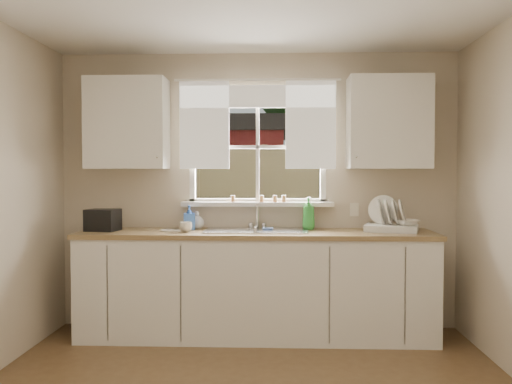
{
  "coord_description": "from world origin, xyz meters",
  "views": [
    {
      "loc": [
        0.18,
        -2.95,
        1.41
      ],
      "look_at": [
        0.0,
        1.65,
        1.25
      ],
      "focal_mm": 38.0,
      "sensor_mm": 36.0,
      "label": 1
    }
  ],
  "objects_px": {
    "black_appliance": "(103,220)",
    "dish_rack": "(391,223)",
    "cup": "(186,227)",
    "soap_bottle_a": "(309,213)"
  },
  "relations": [
    {
      "from": "soap_bottle_a",
      "to": "black_appliance",
      "type": "height_order",
      "value": "soap_bottle_a"
    },
    {
      "from": "black_appliance",
      "to": "dish_rack",
      "type": "bearing_deg",
      "value": 9.64
    },
    {
      "from": "dish_rack",
      "to": "soap_bottle_a",
      "type": "relative_size",
      "value": 1.77
    },
    {
      "from": "dish_rack",
      "to": "soap_bottle_a",
      "type": "height_order",
      "value": "dish_rack"
    },
    {
      "from": "cup",
      "to": "soap_bottle_a",
      "type": "bearing_deg",
      "value": 6.13
    },
    {
      "from": "dish_rack",
      "to": "cup",
      "type": "bearing_deg",
      "value": -175.77
    },
    {
      "from": "dish_rack",
      "to": "cup",
      "type": "distance_m",
      "value": 1.76
    },
    {
      "from": "cup",
      "to": "dish_rack",
      "type": "bearing_deg",
      "value": -3.06
    },
    {
      "from": "soap_bottle_a",
      "to": "black_appliance",
      "type": "bearing_deg",
      "value": -154.35
    },
    {
      "from": "soap_bottle_a",
      "to": "black_appliance",
      "type": "relative_size",
      "value": 1.13
    }
  ]
}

